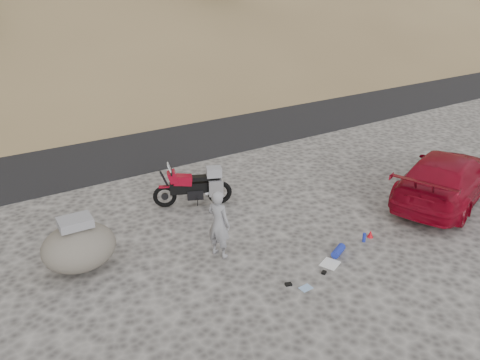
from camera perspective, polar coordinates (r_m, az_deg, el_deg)
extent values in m
plane|color=#43403E|center=(11.28, 1.85, -7.86)|extent=(140.00, 140.00, 0.00)
cube|color=black|center=(18.70, -14.06, 4.59)|extent=(120.00, 7.00, 0.05)
torus|color=black|center=(13.02, -9.15, -1.99)|extent=(0.64, 0.36, 0.65)
cylinder|color=black|center=(13.02, -9.15, -1.99)|extent=(0.20, 0.13, 0.20)
torus|color=black|center=(13.09, -2.49, -1.53)|extent=(0.69, 0.40, 0.69)
cylinder|color=black|center=(13.09, -2.49, -1.53)|extent=(0.23, 0.16, 0.22)
cylinder|color=black|center=(12.87, -8.90, -0.50)|extent=(0.36, 0.20, 0.80)
cylinder|color=black|center=(12.72, -8.39, 1.07)|extent=(0.28, 0.58, 0.04)
cube|color=black|center=(12.94, -5.96, -0.90)|extent=(1.18, 0.68, 0.29)
cube|color=black|center=(13.03, -5.49, -1.66)|extent=(0.52, 0.45, 0.27)
cube|color=maroon|center=(12.83, -7.01, 0.03)|extent=(0.59, 0.47, 0.31)
cube|color=maroon|center=(12.78, -8.22, 0.43)|extent=(0.40, 0.42, 0.35)
cube|color=silver|center=(12.68, -8.59, 1.47)|extent=(0.22, 0.32, 0.25)
cube|color=black|center=(12.85, -4.91, 0.25)|extent=(0.58, 0.41, 0.12)
cube|color=black|center=(12.89, -3.26, 0.20)|extent=(0.39, 0.30, 0.10)
cube|color=silver|center=(12.75, -2.93, -1.05)|extent=(0.41, 0.26, 0.44)
cube|color=silver|center=(13.21, -3.20, -0.14)|extent=(0.41, 0.26, 0.44)
cube|color=gray|center=(12.82, -3.19, 1.01)|extent=(0.51, 0.47, 0.26)
cube|color=maroon|center=(12.89, -9.23, -0.81)|extent=(0.32, 0.22, 0.04)
cylinder|color=black|center=(12.95, -5.18, -2.64)|extent=(0.10, 0.20, 0.36)
cylinder|color=silver|center=(12.92, -3.28, -1.57)|extent=(0.45, 0.26, 0.13)
imported|color=gray|center=(10.91, -2.52, -9.06)|extent=(0.57, 0.69, 1.62)
imported|color=maroon|center=(14.65, 23.46, -2.13)|extent=(5.15, 3.40, 1.39)
ellipsoid|color=#5B564E|center=(10.77, -19.02, -7.74)|extent=(1.86, 1.68, 1.03)
cube|color=gray|center=(10.48, -19.45, -4.91)|extent=(0.67, 0.52, 0.18)
cube|color=white|center=(10.76, 10.92, -9.99)|extent=(0.52, 0.49, 0.01)
cylinder|color=#1B2BA4|center=(11.09, 11.89, -8.45)|extent=(0.49, 0.35, 0.18)
cylinder|color=#1B2BA4|center=(11.72, 14.90, -6.79)|extent=(0.09, 0.09, 0.22)
cone|color=red|center=(11.95, 15.62, -6.35)|extent=(0.15, 0.15, 0.18)
cube|color=black|center=(9.99, 5.93, -12.53)|extent=(0.16, 0.14, 0.04)
cube|color=black|center=(10.43, 10.20, -11.03)|extent=(0.15, 0.14, 0.04)
cube|color=#8AABD5|center=(9.95, 8.02, -12.90)|extent=(0.27, 0.20, 0.01)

